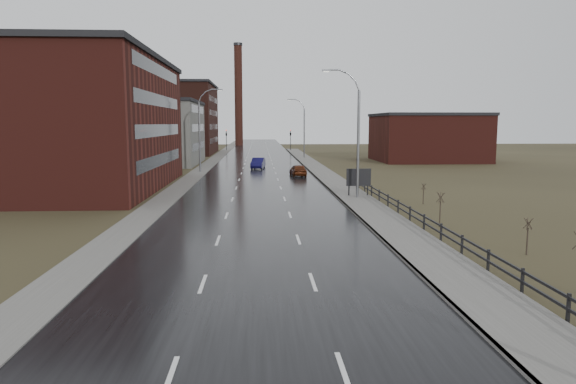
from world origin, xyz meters
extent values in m
cube|color=black|center=(0.00, 60.00, 0.03)|extent=(14.00, 300.00, 0.06)
cube|color=#595651|center=(8.60, 35.00, 0.09)|extent=(3.20, 180.00, 0.18)
cube|color=slate|center=(7.08, 35.00, 0.09)|extent=(0.16, 180.00, 0.18)
cube|color=#595651|center=(-8.20, 60.00, 0.06)|extent=(2.40, 260.00, 0.12)
cube|color=#471914|center=(-21.00, 45.00, 6.50)|extent=(22.00, 28.00, 13.00)
cube|color=black|center=(-21.00, 45.00, 13.25)|extent=(22.44, 28.56, 0.50)
cube|color=black|center=(-10.02, 45.00, 3.00)|extent=(0.06, 22.40, 1.20)
cube|color=black|center=(-10.02, 45.00, 6.00)|extent=(0.06, 22.40, 1.20)
cube|color=black|center=(-10.02, 45.00, 9.00)|extent=(0.06, 22.40, 1.20)
cube|color=black|center=(-10.02, 45.00, 12.00)|extent=(0.06, 22.40, 1.20)
cube|color=slate|center=(-18.00, 78.00, 5.00)|extent=(16.00, 20.00, 10.00)
cube|color=black|center=(-18.00, 78.00, 10.25)|extent=(16.32, 20.40, 0.50)
cube|color=black|center=(-10.02, 78.00, 3.00)|extent=(0.06, 16.00, 1.20)
cube|color=black|center=(-10.02, 78.00, 6.00)|extent=(0.06, 16.00, 1.20)
cube|color=black|center=(-10.02, 78.00, 9.00)|extent=(0.06, 16.00, 1.20)
cube|color=#331611|center=(-23.00, 108.00, 7.50)|extent=(26.00, 24.00, 15.00)
cube|color=black|center=(-23.00, 108.00, 15.25)|extent=(26.52, 24.48, 0.50)
cube|color=black|center=(-10.02, 108.00, 3.00)|extent=(0.06, 19.20, 1.20)
cube|color=black|center=(-10.02, 108.00, 6.00)|extent=(0.06, 19.20, 1.20)
cube|color=black|center=(-10.02, 108.00, 9.00)|extent=(0.06, 19.20, 1.20)
cube|color=black|center=(-10.02, 108.00, 12.00)|extent=(0.06, 19.20, 1.20)
cube|color=#471914|center=(30.30, 82.00, 4.00)|extent=(18.00, 16.00, 8.00)
cube|color=black|center=(30.30, 82.00, 8.25)|extent=(18.36, 16.32, 0.50)
cylinder|color=#331611|center=(-6.00, 150.00, 15.00)|extent=(2.40, 2.40, 30.00)
cylinder|color=black|center=(-6.00, 150.00, 30.30)|extent=(2.70, 2.70, 0.80)
cylinder|color=slate|center=(8.80, 36.00, 4.75)|extent=(0.24, 0.24, 9.50)
cylinder|color=slate|center=(8.63, 36.00, 9.90)|extent=(0.51, 0.14, 0.98)
cylinder|color=slate|center=(8.16, 36.00, 10.62)|extent=(0.81, 0.14, 0.81)
cylinder|color=slate|center=(7.44, 36.00, 11.09)|extent=(0.98, 0.14, 0.51)
cylinder|color=slate|center=(6.60, 36.00, 11.26)|extent=(1.01, 0.14, 0.14)
cube|color=slate|center=(5.91, 36.00, 11.21)|extent=(0.70, 0.28, 0.18)
cube|color=silver|center=(5.91, 36.00, 11.11)|extent=(0.50, 0.20, 0.04)
cylinder|color=slate|center=(-8.00, 62.00, 4.75)|extent=(0.24, 0.24, 9.50)
cylinder|color=slate|center=(-7.83, 62.00, 9.90)|extent=(0.51, 0.14, 0.98)
cylinder|color=slate|center=(-7.36, 62.00, 10.62)|extent=(0.81, 0.14, 0.81)
cylinder|color=slate|center=(-6.64, 62.00, 11.09)|extent=(0.98, 0.14, 0.51)
cylinder|color=slate|center=(-5.80, 62.00, 11.26)|extent=(1.01, 0.14, 0.14)
cube|color=slate|center=(-5.11, 62.00, 11.21)|extent=(0.70, 0.28, 0.18)
cube|color=silver|center=(-5.11, 62.00, 11.11)|extent=(0.50, 0.20, 0.04)
cylinder|color=slate|center=(8.80, 90.00, 4.75)|extent=(0.24, 0.24, 9.50)
cylinder|color=slate|center=(8.63, 90.00, 9.90)|extent=(0.51, 0.14, 0.98)
cylinder|color=slate|center=(8.16, 90.00, 10.62)|extent=(0.81, 0.14, 0.81)
cylinder|color=slate|center=(7.44, 90.00, 11.09)|extent=(0.98, 0.14, 0.51)
cylinder|color=slate|center=(6.60, 90.00, 11.26)|extent=(1.01, 0.14, 0.14)
cube|color=slate|center=(5.91, 90.00, 11.21)|extent=(0.70, 0.28, 0.18)
cube|color=silver|center=(5.91, 90.00, 11.11)|extent=(0.50, 0.20, 0.04)
cube|color=black|center=(10.30, 7.00, 0.55)|extent=(0.10, 0.10, 1.10)
cube|color=black|center=(10.30, 10.00, 0.55)|extent=(0.10, 0.10, 1.10)
cube|color=black|center=(10.30, 13.00, 0.55)|extent=(0.10, 0.10, 1.10)
cube|color=black|center=(10.30, 16.00, 0.55)|extent=(0.10, 0.10, 1.10)
cube|color=black|center=(10.30, 19.00, 0.55)|extent=(0.10, 0.10, 1.10)
cube|color=black|center=(10.30, 22.00, 0.55)|extent=(0.10, 0.10, 1.10)
cube|color=black|center=(10.30, 25.00, 0.55)|extent=(0.10, 0.10, 1.10)
cube|color=black|center=(10.30, 28.00, 0.55)|extent=(0.10, 0.10, 1.10)
cube|color=black|center=(10.30, 31.00, 0.55)|extent=(0.10, 0.10, 1.10)
cube|color=black|center=(10.30, 34.00, 0.55)|extent=(0.10, 0.10, 1.10)
cube|color=black|center=(10.30, 37.00, 0.55)|extent=(0.10, 0.10, 1.10)
cube|color=black|center=(10.30, 40.00, 0.55)|extent=(0.10, 0.10, 1.10)
cube|color=black|center=(10.30, 43.00, 0.55)|extent=(0.10, 0.10, 1.10)
cube|color=black|center=(10.30, 18.50, 0.95)|extent=(0.08, 53.00, 0.10)
cube|color=black|center=(10.30, 18.50, 0.55)|extent=(0.08, 53.00, 0.10)
cylinder|color=#382D23|center=(13.73, 16.08, 0.71)|extent=(0.08, 0.08, 1.41)
cylinder|color=#382D23|center=(13.78, 16.08, 1.62)|extent=(0.04, 0.48, 0.56)
cylinder|color=#382D23|center=(13.75, 16.13, 1.62)|extent=(0.46, 0.19, 0.57)
cylinder|color=#382D23|center=(13.69, 16.11, 1.62)|extent=(0.28, 0.41, 0.58)
cylinder|color=#382D23|center=(13.69, 16.05, 1.62)|extent=(0.28, 0.41, 0.58)
cylinder|color=#382D23|center=(13.75, 16.03, 1.62)|extent=(0.46, 0.19, 0.57)
cylinder|color=#382D23|center=(11.80, 23.41, 0.84)|extent=(0.08, 0.08, 1.68)
cylinder|color=#382D23|center=(11.85, 23.41, 1.93)|extent=(0.04, 0.57, 0.66)
cylinder|color=#382D23|center=(11.82, 23.46, 1.93)|extent=(0.54, 0.22, 0.67)
cylinder|color=#382D23|center=(11.76, 23.44, 1.93)|extent=(0.32, 0.48, 0.68)
cylinder|color=#382D23|center=(11.76, 23.38, 1.93)|extent=(0.32, 0.48, 0.68)
cylinder|color=#382D23|center=(11.82, 23.36, 1.93)|extent=(0.54, 0.22, 0.67)
cylinder|color=#382D23|center=(13.77, 32.87, 0.64)|extent=(0.08, 0.08, 1.29)
cylinder|color=#382D23|center=(13.82, 32.87, 1.48)|extent=(0.04, 0.44, 0.52)
cylinder|color=#382D23|center=(13.78, 32.91, 1.48)|extent=(0.42, 0.17, 0.52)
cylinder|color=#382D23|center=(13.73, 32.90, 1.48)|extent=(0.26, 0.38, 0.53)
cylinder|color=#382D23|center=(13.73, 32.84, 1.48)|extent=(0.26, 0.38, 0.53)
cylinder|color=#382D23|center=(13.78, 32.82, 1.48)|extent=(0.42, 0.17, 0.52)
cube|color=black|center=(8.24, 37.13, 0.90)|extent=(0.10, 0.10, 1.80)
cube|color=black|center=(9.96, 37.13, 0.90)|extent=(0.10, 0.10, 1.80)
cube|color=silver|center=(9.10, 37.08, 1.84)|extent=(2.15, 0.08, 1.48)
cube|color=black|center=(9.10, 37.03, 1.84)|extent=(2.25, 0.04, 1.58)
cylinder|color=black|center=(-8.00, 120.00, 2.60)|extent=(0.16, 0.16, 5.20)
imported|color=black|center=(-8.00, 120.00, 4.75)|extent=(0.58, 2.73, 1.10)
sphere|color=#FF190C|center=(-8.00, 119.85, 5.05)|extent=(0.18, 0.18, 0.18)
cylinder|color=black|center=(8.00, 120.00, 2.60)|extent=(0.16, 0.16, 5.20)
imported|color=black|center=(8.00, 120.00, 4.75)|extent=(0.58, 2.73, 1.10)
sphere|color=#FF190C|center=(8.00, 119.85, 5.05)|extent=(0.18, 0.18, 0.18)
imported|color=#0E0C3E|center=(-0.06, 67.41, 0.80)|extent=(2.29, 5.02, 1.60)
imported|color=#4E1E0D|center=(5.04, 56.05, 0.76)|extent=(2.12, 4.58, 1.52)
camera|label=1|loc=(0.08, -8.79, 6.66)|focal=32.00mm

